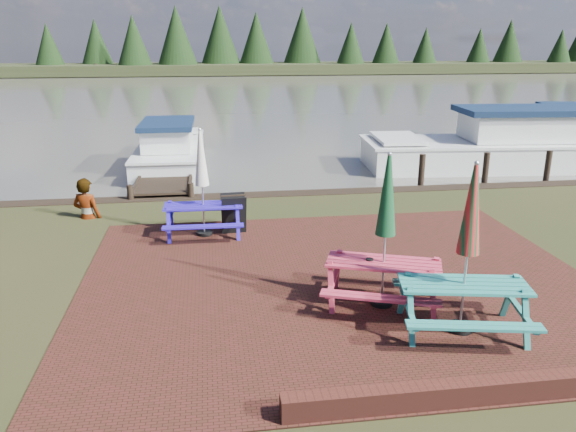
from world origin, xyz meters
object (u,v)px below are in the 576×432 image
Objects in this scene: picnic_table_teal at (465,276)px; boat_near at (492,149)px; boat_jetty at (170,151)px; chalkboard at (234,214)px; boat_far at (568,143)px; person at (83,179)px; picnic_table_red at (384,255)px; picnic_table_blue at (203,200)px; jetty at (170,162)px.

picnic_table_teal is 12.72m from boat_near.
boat_near is at bearing -7.74° from boat_jetty.
picnic_table_teal is at bearing -62.34° from chalkboard.
boat_far reaches higher than boat_jetty.
boat_jetty is (-1.81, 7.93, -0.09)m from chalkboard.
boat_near is at bearing -138.06° from person.
boat_far is (10.34, 10.71, -0.39)m from picnic_table_red.
boat_jetty is at bearing -82.57° from person.
picnic_table_blue is at bearing -177.46° from chalkboard.
chalkboard is 11.15m from boat_near.
person is (-2.79, 1.68, 0.15)m from picnic_table_blue.
boat_near is (9.90, 6.32, -0.34)m from picnic_table_blue.
person is (-12.68, -4.65, 0.49)m from boat_near.
picnic_table_red is 1.28× the size of person.
chalkboard is at bearing 128.89° from boat_near.
picnic_table_teal is 0.29× the size of boat_near.
boat_far is at bearing -140.03° from person.
chalkboard is 0.10× the size of boat_near.
boat_jetty is at bearing 90.35° from jetty.
boat_jetty is at bearing 122.19° from picnic_table_teal.
picnic_table_blue is 1.20× the size of person.
picnic_table_blue is 8.11m from boat_jetty.
boat_near is (6.18, 11.11, -0.41)m from picnic_table_teal.
picnic_table_teal is at bearing -68.18° from boat_jetty.
boat_jetty is (-4.88, 12.80, -0.53)m from picnic_table_teal.
boat_near is (11.05, -1.12, 0.36)m from jetty.
person is (-1.63, -5.76, 0.85)m from jetty.
picnic_table_teal reaches higher than picnic_table_blue.
picnic_table_red reaches higher than boat_jetty.
chalkboard is at bearing 131.79° from boat_far.
picnic_table_blue is 0.75m from chalkboard.
jetty is (-1.81, 7.36, -0.33)m from chalkboard.
picnic_table_teal reaches higher than boat_far.
picnic_table_red is at bearing -70.39° from boat_jetty.
boat_near is 4.46× the size of person.
jetty is at bearing 89.08° from boat_near.
person is (-3.44, 1.60, 0.52)m from chalkboard.
picnic_table_teal is 2.91× the size of chalkboard.
boat_near is at bearing 29.50° from chalkboard.
picnic_table_red reaches higher than boat_far.
boat_far is (14.33, -0.53, 0.36)m from jetty.
jetty is 0.62m from boat_jetty.
boat_jetty is 11.19m from boat_near.
jetty is 14.34m from boat_far.
jetty is at bearing -88.70° from boat_jetty.
picnic_table_teal is 13.19m from jetty.
picnic_table_blue is 2.68× the size of chalkboard.
picnic_table_red is at bearing -70.47° from jetty.
boat_far is at bearing -75.03° from boat_near.
picnic_table_red is 11.96m from jetty.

